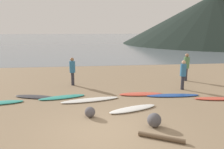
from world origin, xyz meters
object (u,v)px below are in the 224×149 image
(surfboard_4, at_px, (133,109))
(surfboard_5, at_px, (141,94))
(surfboard_6, at_px, (173,95))
(person_3, at_px, (72,69))
(surfboard_3, at_px, (90,100))
(surfboard_7, at_px, (216,99))
(surfboard_1, at_px, (36,97))
(driftwood_log, at_px, (161,137))
(beach_rock_far, at_px, (90,112))
(person_0, at_px, (186,65))
(person_1, at_px, (183,72))
(surfboard_2, at_px, (62,97))
(beach_rock_near, at_px, (154,120))

(surfboard_4, relative_size, surfboard_5, 1.00)
(surfboard_6, distance_m, person_3, 5.63)
(surfboard_6, bearing_deg, surfboard_3, -173.44)
(surfboard_7, bearing_deg, surfboard_6, 165.70)
(surfboard_1, height_order, driftwood_log, driftwood_log)
(surfboard_6, xyz_separation_m, beach_rock_far, (-4.01, -2.14, 0.16))
(person_0, bearing_deg, surfboard_6, 108.61)
(person_1, bearing_deg, surfboard_7, 167.86)
(surfboard_2, height_order, surfboard_3, surfboard_3)
(surfboard_3, relative_size, surfboard_4, 1.26)
(surfboard_4, relative_size, beach_rock_near, 4.48)
(surfboard_2, height_order, beach_rock_far, beach_rock_far)
(surfboard_2, height_order, person_0, person_0)
(person_0, bearing_deg, surfboard_4, 99.38)
(surfboard_1, height_order, surfboard_4, surfboard_4)
(surfboard_2, distance_m, person_1, 6.29)
(surfboard_4, bearing_deg, surfboard_1, 132.69)
(person_3, height_order, beach_rock_near, person_3)
(surfboard_6, bearing_deg, person_3, 153.73)
(surfboard_7, bearing_deg, surfboard_3, -176.69)
(person_0, bearing_deg, person_1, 113.43)
(surfboard_3, distance_m, surfboard_5, 2.55)
(surfboard_3, distance_m, surfboard_4, 2.15)
(surfboard_4, height_order, person_1, person_1)
(surfboard_6, xyz_separation_m, surfboard_7, (1.78, -0.75, 0.00))
(surfboard_2, bearing_deg, surfboard_5, -13.52)
(surfboard_4, relative_size, beach_rock_far, 5.42)
(surfboard_5, bearing_deg, surfboard_2, -176.25)
(person_1, bearing_deg, surfboard_6, 102.72)
(driftwood_log, height_order, beach_rock_near, beach_rock_near)
(surfboard_4, relative_size, person_3, 1.33)
(surfboard_6, relative_size, person_0, 1.52)
(surfboard_5, bearing_deg, driftwood_log, -93.47)
(surfboard_5, relative_size, person_0, 1.25)
(surfboard_4, xyz_separation_m, beach_rock_near, (0.36, -1.63, 0.19))
(driftwood_log, bearing_deg, beach_rock_far, 135.48)
(surfboard_6, distance_m, person_1, 1.70)
(surfboard_5, bearing_deg, beach_rock_far, -132.02)
(surfboard_7, bearing_deg, surfboard_2, 179.58)
(surfboard_3, bearing_deg, surfboard_2, 144.43)
(surfboard_2, bearing_deg, person_3, 66.61)
(driftwood_log, bearing_deg, person_0, 60.70)
(surfboard_2, bearing_deg, beach_rock_far, -78.03)
(driftwood_log, bearing_deg, surfboard_3, 116.67)
(surfboard_6, relative_size, person_3, 1.61)
(surfboard_6, height_order, beach_rock_far, beach_rock_far)
(surfboard_3, height_order, beach_rock_far, beach_rock_far)
(surfboard_3, bearing_deg, person_0, 17.38)
(surfboard_2, relative_size, person_3, 1.35)
(surfboard_1, relative_size, surfboard_6, 0.80)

